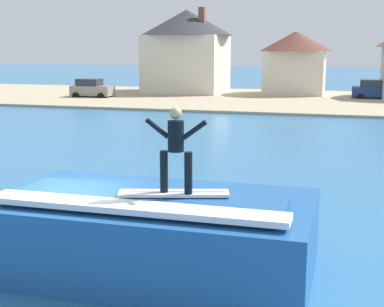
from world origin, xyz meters
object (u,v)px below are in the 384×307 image
wave_crest (154,234)px  surfboard (174,193)px  car_far_shore (377,90)px  house_small_cottage (295,60)px  surfer (176,145)px  house_with_chimney (187,48)px  car_near_shore (92,89)px  tree_tall_bare (207,50)px

wave_crest → surfboard: size_ratio=2.92×
car_far_shore → house_small_cottage: 8.48m
surfer → house_with_chimney: size_ratio=0.18×
wave_crest → car_far_shore: (6.17, 41.84, 0.09)m
wave_crest → house_with_chimney: (-12.34, 43.88, 3.80)m
wave_crest → car_near_shore: (-19.26, 36.12, 0.09)m
surfboard → car_near_shore: 41.44m
wave_crest → tree_tall_bare: size_ratio=1.12×
car_far_shore → surfer: bearing=-97.5°
surfboard → house_with_chimney: size_ratio=0.24×
wave_crest → house_small_cottage: 44.59m
surfboard → surfer: 1.00m
house_small_cottage → tree_tall_bare: (-9.20, 1.28, 0.96)m
car_near_shore → tree_tall_bare: 13.39m
car_near_shore → wave_crest: bearing=-61.9°
house_with_chimney → tree_tall_bare: size_ratio=1.59×
wave_crest → surfer: (0.61, -0.34, 1.99)m
surfer → wave_crest: bearing=150.9°
car_near_shore → tree_tall_bare: tree_tall_bare is taller
wave_crest → house_small_cottage: house_small_cottage is taller
house_with_chimney → wave_crest: bearing=-74.3°
car_near_shore → house_small_cottage: 19.82m
car_near_shore → house_small_cottage: size_ratio=0.55×
tree_tall_bare → house_small_cottage: bearing=-7.9°
surfboard → surfer: (0.07, -0.06, 0.99)m
house_small_cottage → car_near_shore: bearing=-154.8°
house_small_cottage → tree_tall_bare: bearing=172.1°
car_far_shore → house_small_cottage: bearing=160.9°
car_near_shore → tree_tall_bare: size_ratio=0.66×
surfer → tree_tall_bare: size_ratio=0.29×
surfer → house_small_cottage: house_small_cottage is taller
house_with_chimney → surfboard: bearing=-73.7°
wave_crest → tree_tall_bare: tree_tall_bare is taller
surfboard → surfer: bearing=-41.8°
surfer → car_near_shore: bearing=118.6°
surfboard → house_small_cottage: 44.84m
surfer → car_far_shore: 42.59m
house_with_chimney → house_small_cottage: house_with_chimney is taller
wave_crest → surfboard: surfboard is taller
wave_crest → house_with_chimney: size_ratio=0.70×
tree_tall_bare → house_with_chimney: bearing=-131.4°
wave_crest → tree_tall_bare: bearing=103.1°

